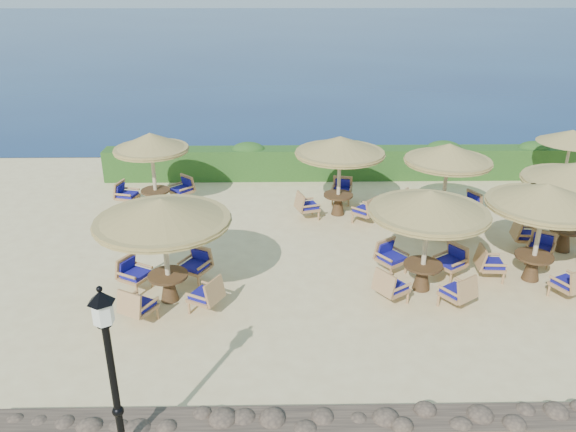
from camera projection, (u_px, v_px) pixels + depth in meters
The scene contains 13 objects.
ground at pixel (365, 265), 15.31m from camera, with size 120.00×120.00×0.00m, color beige.
sea at pixel (295, 31), 79.61m from camera, with size 160.00×160.00×0.00m, color #0B1D46.
hedge at pixel (339, 163), 21.69m from camera, with size 18.00×0.90×1.20m, color #1F4616.
stone_wall at pixel (417, 427), 9.53m from camera, with size 15.00×0.65×0.44m, color brown.
lamp_post at pixel (115, 393), 8.38m from camera, with size 0.44×0.44×3.31m.
extra_parasol at pixel (572, 136), 19.35m from camera, with size 2.30×2.30×2.41m.
cafe_set_0 at pixel (163, 229), 12.94m from camera, with size 3.19×3.19×2.65m.
cafe_set_1 at pixel (428, 222), 13.44m from camera, with size 2.90×2.90×2.65m.
cafe_set_2 at pixel (543, 211), 13.86m from camera, with size 2.85×2.85×2.65m.
cafe_set_3 at pixel (152, 158), 18.26m from camera, with size 2.67×2.69×2.65m.
cafe_set_4 at pixel (340, 158), 17.84m from camera, with size 2.88×2.88×2.65m.
cafe_set_5 at pixel (447, 168), 17.10m from camera, with size 2.77×2.75×2.65m.
cafe_set_6 at pixel (575, 187), 15.38m from camera, with size 2.93×2.93×2.65m.
Camera 1 is at (-2.33, -13.50, 7.29)m, focal length 35.00 mm.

